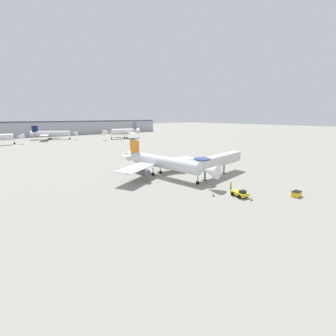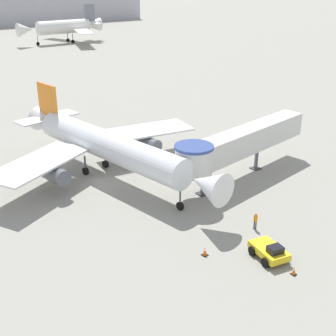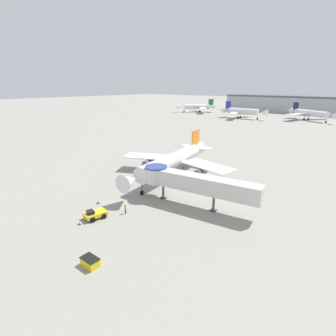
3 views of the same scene
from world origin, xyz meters
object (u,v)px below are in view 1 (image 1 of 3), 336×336
traffic_cone_apron_front (251,199)px  traffic_cone_starboard_wing (196,170)px  pushback_tug_yellow (240,193)px  background_jet_navy_tail (52,133)px  background_jet_gray_tail (123,132)px  service_container_yellow (296,194)px  main_airplane (162,162)px  ground_crew_marshaller (231,185)px  jet_bridge (217,161)px  traffic_cone_near_nose (214,194)px

traffic_cone_apron_front → traffic_cone_starboard_wing: (8.22, 23.94, 0.04)m
pushback_tug_yellow → traffic_cone_apron_front: 2.77m
background_jet_navy_tail → background_jet_gray_tail: size_ratio=0.89×
service_container_yellow → background_jet_navy_tail: bearing=95.3°
pushback_tug_yellow → service_container_yellow: 11.84m
main_airplane → service_container_yellow: bearing=-77.3°
main_airplane → service_container_yellow: (12.49, -30.29, -3.32)m
traffic_cone_starboard_wing → background_jet_gray_tail: (29.81, 106.55, 4.81)m
main_airplane → traffic_cone_apron_front: main_airplane is taller
ground_crew_marshaller → background_jet_gray_tail: bearing=-35.2°
jet_bridge → service_container_yellow: size_ratio=9.31×
traffic_cone_near_nose → traffic_cone_starboard_wing: traffic_cone_near_nose is taller
traffic_cone_starboard_wing → ground_crew_marshaller: bearing=-108.4°
main_airplane → background_jet_navy_tail: bearing=81.3°
ground_crew_marshaller → background_jet_gray_tail: 128.62m
pushback_tug_yellow → ground_crew_marshaller: ground_crew_marshaller is taller
background_jet_navy_tail → traffic_cone_apron_front: bearing=-147.4°
traffic_cone_near_nose → traffic_cone_apron_front: traffic_cone_near_nose is taller
main_airplane → service_container_yellow: 32.93m
traffic_cone_starboard_wing → background_jet_gray_tail: background_jet_gray_tail is taller
main_airplane → pushback_tug_yellow: bearing=-92.2°
traffic_cone_apron_front → traffic_cone_starboard_wing: size_ratio=0.90×
jet_bridge → background_jet_gray_tail: size_ratio=0.63×
background_jet_gray_tail → traffic_cone_apron_front: bearing=-16.9°
traffic_cone_starboard_wing → background_jet_gray_tail: 110.74m
pushback_tug_yellow → ground_crew_marshaller: (2.49, 4.18, 0.26)m
service_container_yellow → background_jet_navy_tail: 160.72m
background_jet_gray_tail → jet_bridge: bearing=-15.0°
jet_bridge → pushback_tug_yellow: jet_bridge is taller
service_container_yellow → traffic_cone_starboard_wing: bearing=92.6°
main_airplane → jet_bridge: 14.99m
main_airplane → background_jet_navy_tail: (-2.31, 129.70, 0.46)m
traffic_cone_starboard_wing → main_airplane: bearing=170.1°
service_container_yellow → ground_crew_marshaller: 13.29m
traffic_cone_near_nose → pushback_tug_yellow: bearing=-40.0°
background_jet_gray_tail → traffic_cone_starboard_wing: bearing=-16.2°
traffic_cone_near_nose → jet_bridge: bearing=38.7°
pushback_tug_yellow → traffic_cone_starboard_wing: size_ratio=4.68×
main_airplane → ground_crew_marshaller: main_airplane is taller
traffic_cone_starboard_wing → background_jet_navy_tail: background_jet_navy_tail is taller
pushback_tug_yellow → traffic_cone_near_nose: bearing=149.9°
jet_bridge → background_jet_navy_tail: bearing=86.0°
traffic_cone_starboard_wing → background_jet_navy_tail: size_ratio=0.03×
pushback_tug_yellow → background_jet_gray_tail: 133.34m
main_airplane → traffic_cone_starboard_wing: (11.19, -1.95, -3.49)m
pushback_tug_yellow → background_jet_gray_tail: (37.95, 127.74, 4.47)m
traffic_cone_apron_front → traffic_cone_starboard_wing: traffic_cone_starboard_wing is taller
background_jet_gray_tail → pushback_tug_yellow: bearing=-17.1°
jet_bridge → traffic_cone_near_nose: jet_bridge is taller
ground_crew_marshaller → traffic_cone_apron_front: bearing=140.6°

